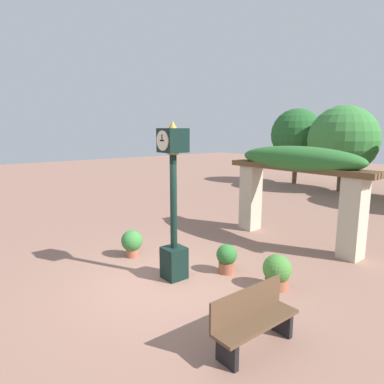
# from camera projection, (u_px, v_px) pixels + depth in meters

# --- Properties ---
(ground_plane) EXTENTS (60.00, 60.00, 0.00)m
(ground_plane) POSITION_uv_depth(u_px,v_px,m) (168.00, 283.00, 7.23)
(ground_plane) COLOR #8E6656
(pedestal_clock) EXTENTS (0.49, 0.54, 3.38)m
(pedestal_clock) POSITION_uv_depth(u_px,v_px,m) (174.00, 206.00, 7.22)
(pedestal_clock) COLOR black
(pedestal_clock) RESTS_ON ground
(pergola) EXTENTS (4.48, 1.12, 2.76)m
(pergola) POSITION_uv_depth(u_px,v_px,m) (297.00, 171.00, 9.58)
(pergola) COLOR #BCB299
(pergola) RESTS_ON ground
(potted_plant_near_left) EXTENTS (0.54, 0.54, 0.69)m
(potted_plant_near_left) POSITION_uv_depth(u_px,v_px,m) (132.00, 242.00, 8.69)
(potted_plant_near_left) COLOR #9E563D
(potted_plant_near_left) RESTS_ON ground
(potted_plant_near_right) EXTENTS (0.58, 0.58, 0.71)m
(potted_plant_near_right) POSITION_uv_depth(u_px,v_px,m) (277.00, 271.00, 6.97)
(potted_plant_near_right) COLOR #9E563D
(potted_plant_near_right) RESTS_ON ground
(potted_plant_far_left) EXTENTS (0.47, 0.47, 0.66)m
(potted_plant_far_left) POSITION_uv_depth(u_px,v_px,m) (227.00, 258.00, 7.72)
(potted_plant_far_left) COLOR #9E563D
(potted_plant_far_left) RESTS_ON ground
(park_bench) EXTENTS (0.42, 1.50, 0.89)m
(park_bench) POSITION_uv_depth(u_px,v_px,m) (253.00, 320.00, 5.06)
(park_bench) COLOR brown
(park_bench) RESTS_ON ground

